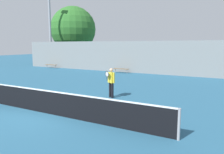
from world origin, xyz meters
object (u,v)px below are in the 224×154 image
object	(u,v)px
tennis_player	(111,81)
light_pole_far_right	(50,25)
tennis_net	(43,101)
bench_courtside_far	(51,65)
tree_green_broad	(73,29)
bench_adjacent_court	(121,69)

from	to	relation	value
tennis_player	light_pole_far_right	distance (m)	19.64
tennis_net	bench_courtside_far	distance (m)	19.03
tennis_player	tennis_net	bearing A→B (deg)	-82.68
tennis_net	tennis_player	world-z (taller)	tennis_player
tennis_player	tree_green_broad	bearing A→B (deg)	159.05
tennis_player	tree_green_broad	size ratio (longest dim) A/B	0.19
bench_courtside_far	light_pole_far_right	size ratio (longest dim) A/B	0.19
tree_green_broad	tennis_net	bearing A→B (deg)	-54.43
bench_adjacent_court	tennis_player	bearing A→B (deg)	-66.40
tennis_player	tree_green_broad	distance (m)	22.46
tennis_net	tennis_player	bearing A→B (deg)	72.19
tennis_player	bench_adjacent_court	world-z (taller)	tennis_player
tennis_player	bench_courtside_far	bearing A→B (deg)	170.01
tennis_player	bench_adjacent_court	size ratio (longest dim) A/B	0.96
bench_courtside_far	tree_green_broad	size ratio (longest dim) A/B	0.21
tennis_net	light_pole_far_right	world-z (taller)	light_pole_far_right
bench_courtside_far	light_pole_far_right	world-z (taller)	light_pole_far_right
bench_adjacent_court	light_pole_far_right	xyz separation A→B (m)	(-11.03, 1.23, 5.10)
tennis_net	light_pole_far_right	size ratio (longest dim) A/B	1.18
light_pole_far_right	tennis_net	bearing A→B (deg)	-46.70
tennis_player	bench_courtside_far	size ratio (longest dim) A/B	0.90
light_pole_far_right	tennis_player	bearing A→B (deg)	-36.16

